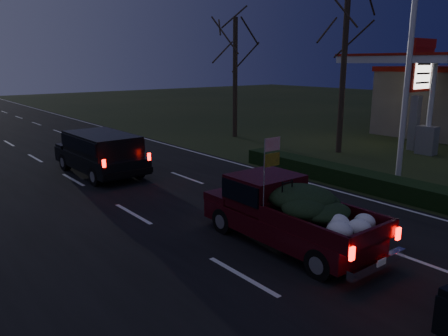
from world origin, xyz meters
TOP-DOWN VIEW (x-y plane):
  - ground at (0.00, 0.00)m, footprint 120.00×120.00m
  - road_asphalt at (0.00, 0.00)m, footprint 14.00×120.00m
  - hedge_row at (7.80, 3.00)m, footprint 1.00×10.00m
  - light_pole at (9.50, 2.00)m, footprint 0.50×0.90m
  - gas_price_pylon at (16.00, 4.99)m, footprint 2.00×0.41m
  - gas_canopy at (18.00, 6.00)m, footprint 7.10×6.10m
  - bare_tree_mid at (12.50, 7.00)m, footprint 3.60×3.60m
  - bare_tree_far at (11.50, 14.00)m, footprint 3.60×3.60m
  - pickup_truck at (2.00, 0.61)m, footprint 1.83×4.71m
  - lead_suv at (1.25, 10.10)m, footprint 2.07×4.82m

SIDE VIEW (x-z plane):
  - ground at x=0.00m, z-range 0.00..0.00m
  - road_asphalt at x=0.00m, z-range 0.00..0.02m
  - hedge_row at x=7.80m, z-range 0.00..0.60m
  - pickup_truck at x=2.00m, z-range -0.31..2.15m
  - lead_suv at x=1.25m, z-range 0.35..1.73m
  - gas_price_pylon at x=16.00m, z-range 0.98..6.56m
  - gas_canopy at x=18.00m, z-range 1.91..6.79m
  - bare_tree_far at x=11.50m, z-range 1.73..8.73m
  - light_pole at x=9.50m, z-range 0.90..10.06m
  - bare_tree_mid at x=12.50m, z-range 2.10..10.60m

